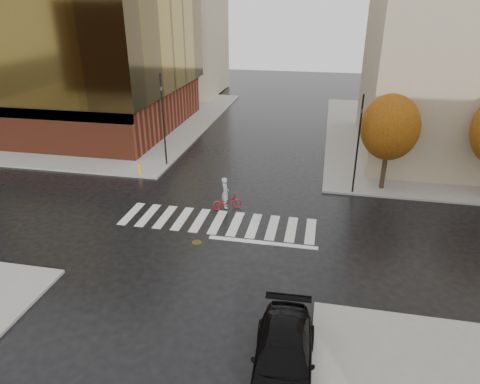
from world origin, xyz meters
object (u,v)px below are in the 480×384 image
object	(u,v)px
fire_hydrant	(139,168)
cyclist	(226,198)
sedan	(283,357)
traffic_light_ne	(358,139)
traffic_light_nw	(163,115)

from	to	relation	value
fire_hydrant	cyclist	bearing A→B (deg)	-28.58
sedan	traffic_light_ne	size ratio (longest dim) A/B	0.80
traffic_light_nw	sedan	bearing A→B (deg)	41.09
sedan	traffic_light_nw	bearing A→B (deg)	118.89
sedan	cyclist	world-z (taller)	cyclist
sedan	fire_hydrant	size ratio (longest dim) A/B	6.94
cyclist	fire_hydrant	world-z (taller)	cyclist
sedan	fire_hydrant	xyz separation A→B (m)	(-12.61, 16.50, -0.20)
fire_hydrant	traffic_light_nw	bearing A→B (deg)	61.95
sedan	fire_hydrant	bearing A→B (deg)	125.18
cyclist	traffic_light_nw	xyz separation A→B (m)	(-6.43, 6.52, 3.41)
traffic_light_ne	fire_hydrant	distance (m)	15.90
cyclist	traffic_light_nw	distance (m)	9.77
sedan	traffic_light_nw	distance (m)	22.25
cyclist	traffic_light_ne	bearing A→B (deg)	-86.61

